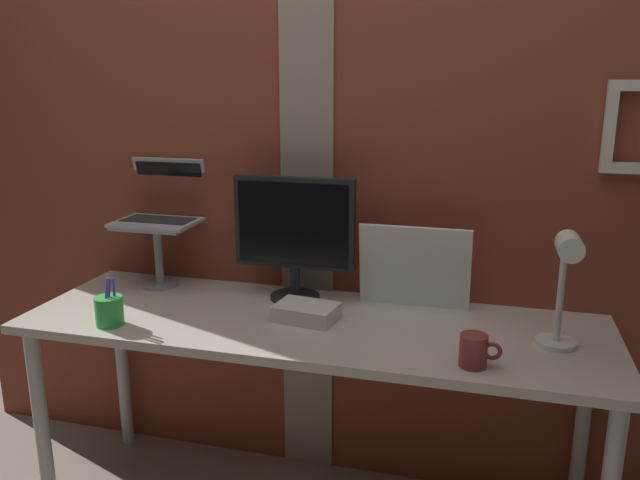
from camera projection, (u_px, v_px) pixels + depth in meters
brick_wall_back at (317, 141)px, 2.31m from camera, size 3.04×0.16×2.61m
desk at (312, 342)px, 2.10m from camera, size 1.93×0.62×0.75m
monitor at (294, 229)px, 2.23m from camera, size 0.44×0.18×0.45m
laptop_stand at (158, 245)px, 2.39m from camera, size 0.28×0.22×0.24m
laptop at (165, 203)px, 2.42m from camera, size 0.30×0.28×0.24m
whiteboard_panel at (414, 267)px, 2.17m from camera, size 0.38×0.06×0.29m
desk_lamp at (565, 279)px, 1.78m from camera, size 0.12×0.20×0.37m
pen_cup at (109, 310)px, 2.03m from camera, size 0.09×0.09×0.17m
coffee_mug at (474, 351)px, 1.74m from camera, size 0.12×0.08×0.09m
paper_clutter_stack at (306, 312)px, 2.08m from camera, size 0.22×0.17×0.05m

